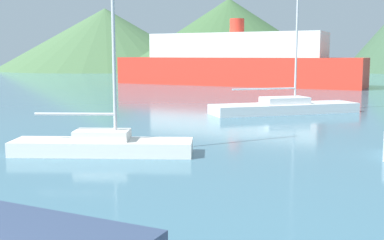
# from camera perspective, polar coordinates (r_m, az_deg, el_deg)

# --- Properties ---
(sailboat_middle) EXTENTS (6.35, 2.47, 7.97)m
(sailboat_middle) POSITION_cam_1_polar(r_m,az_deg,el_deg) (16.85, -10.55, -2.72)
(sailboat_middle) COLOR white
(sailboat_middle) RESTS_ON ground_plane
(sailboat_outer) EXTENTS (8.78, 6.12, 9.31)m
(sailboat_outer) POSITION_cam_1_polar(r_m,az_deg,el_deg) (28.80, 10.92, 1.59)
(sailboat_outer) COLOR white
(sailboat_outer) RESTS_ON ground_plane
(ferry_distant) EXTENTS (28.54, 12.99, 7.38)m
(ferry_distant) POSITION_cam_1_polar(r_m,az_deg,el_deg) (54.80, 5.30, 6.83)
(ferry_distant) COLOR red
(ferry_distant) RESTS_ON ground_plane
(hill_west) EXTENTS (48.84, 48.84, 13.84)m
(hill_west) POSITION_cam_1_polar(r_m,az_deg,el_deg) (113.43, -10.22, 9.41)
(hill_west) COLOR #476B42
(hill_west) RESTS_ON ground_plane
(hill_central) EXTENTS (43.85, 43.85, 14.14)m
(hill_central) POSITION_cam_1_polar(r_m,az_deg,el_deg) (95.08, 4.37, 9.95)
(hill_central) COLOR #3D6038
(hill_central) RESTS_ON ground_plane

